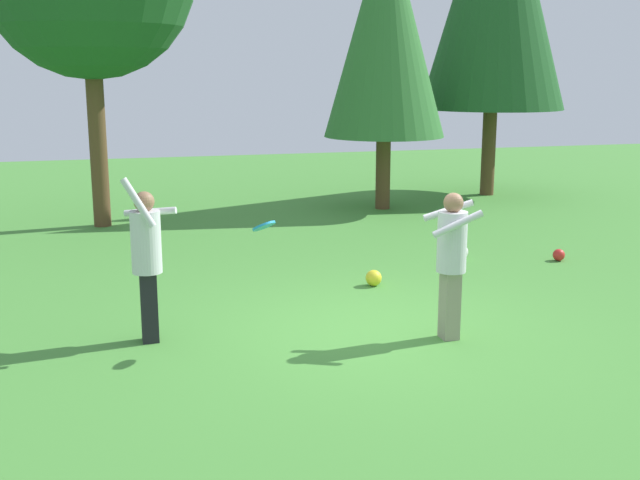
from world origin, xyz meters
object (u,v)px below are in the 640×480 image
Objects in this scene: ball_yellow at (374,278)px; tree_right at (386,28)px; ball_red at (559,255)px; person_thrower at (147,253)px; ball_white at (460,252)px; person_catcher at (452,253)px; frisbee at (264,226)px.

ball_yellow is 7.56m from tree_right.
tree_right is (-1.11, 5.44, 3.87)m from ball_red.
ball_red is 3.49m from ball_yellow.
person_thrower is at bearing -126.30° from tree_right.
ball_white reaches higher than ball_yellow.
person_catcher is 4.06m from ball_white.
ball_yellow is at bearing -169.58° from ball_red.
ball_white is at bearing 48.58° from person_thrower.
frisbee is 3.12m from ball_yellow.
person_catcher is 2.17m from frisbee.
person_thrower is at bearing -154.72° from ball_yellow.
frisbee reaches higher than ball_white.
person_thrower is 7.11m from ball_red.
ball_white is 2.24m from ball_yellow.
person_catcher is 9.21m from tree_right.
frisbee is 5.21m from ball_white.
person_thrower is at bearing -4.66° from person_catcher.
tree_right is (4.34, 8.10, 2.58)m from frisbee.
tree_right is at bearing 85.27° from ball_white.
ball_yellow is (3.27, 1.54, -0.93)m from person_thrower.
ball_yellow is at bearing 45.30° from frisbee.
ball_red is 0.03× the size of tree_right.
ball_yellow is (-0.10, 2.36, -0.91)m from person_catcher.
ball_yellow is at bearing -148.99° from ball_white.
person_catcher is at bearing -87.48° from ball_yellow.
ball_red is (5.44, 2.66, -1.29)m from frisbee.
ball_red is at bearing 26.04° from frisbee.
frisbee is at bearing -118.15° from tree_right.
ball_white is (-1.52, 0.52, 0.03)m from ball_red.
ball_red is at bearing 39.08° from person_thrower.
ball_white is (5.19, 2.70, -0.92)m from person_thrower.
ball_yellow is at bearing -110.97° from tree_right.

